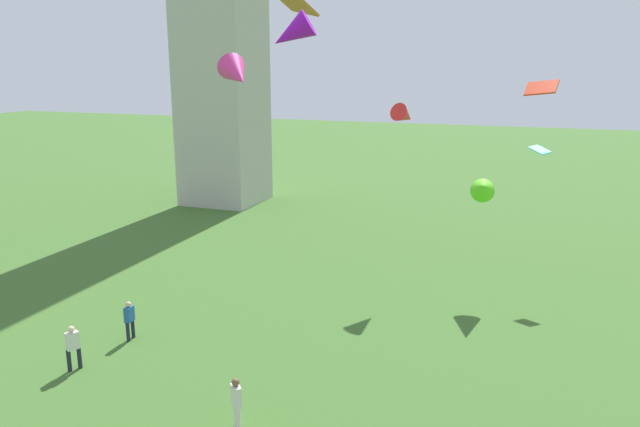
% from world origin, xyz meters
% --- Properties ---
extents(person_0, '(0.45, 0.53, 1.78)m').
position_xyz_m(person_0, '(-8.98, 14.35, 1.01)').
color(person_0, '#1E2333').
rests_on(person_0, ground_plane).
extents(person_1, '(0.29, 0.52, 1.69)m').
position_xyz_m(person_1, '(-8.65, 17.26, 0.96)').
color(person_1, '#1E2333').
rests_on(person_1, ground_plane).
extents(person_2, '(0.50, 0.54, 1.81)m').
position_xyz_m(person_2, '(-1.34, 13.02, 1.02)').
color(person_2, silver).
rests_on(person_2, ground_plane).
extents(kite_flying_0, '(1.47, 2.16, 1.72)m').
position_xyz_m(kite_flying_0, '(4.44, 28.31, 5.35)').
color(kite_flying_0, '#5DDE1D').
extents(kite_flying_1, '(1.20, 1.14, 0.39)m').
position_xyz_m(kite_flying_1, '(6.89, 31.34, 7.00)').
color(kite_flying_1, '#10EAE2').
extents(kite_flying_2, '(1.52, 1.10, 1.25)m').
position_xyz_m(kite_flying_2, '(0.30, 13.93, 12.10)').
color(kite_flying_2, '#970EC7').
extents(kite_flying_3, '(0.86, 0.68, 0.44)m').
position_xyz_m(kite_flying_3, '(6.84, 15.11, 10.68)').
color(kite_flying_3, red).
extents(kite_flying_4, '(1.47, 1.89, 1.42)m').
position_xyz_m(kite_flying_4, '(-0.05, 30.13, 8.66)').
color(kite_flying_4, red).
extents(kite_flying_8, '(1.76, 1.70, 0.92)m').
position_xyz_m(kite_flying_8, '(-1.34, 18.14, 13.31)').
color(kite_flying_8, '#C16D29').
extents(kite_flying_9, '(2.11, 2.08, 1.62)m').
position_xyz_m(kite_flying_9, '(-4.25, 19.21, 10.94)').
color(kite_flying_9, '#E5318D').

